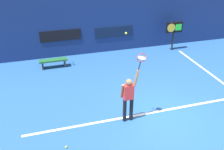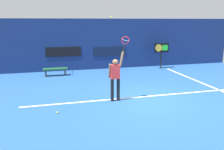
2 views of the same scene
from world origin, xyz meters
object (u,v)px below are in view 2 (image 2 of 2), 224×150
(tennis_ball, at_px, (111,17))
(scoreboard_clock, at_px, (161,49))
(tennis_player, at_px, (115,76))
(tennis_racket, at_px, (125,41))
(court_bench, at_px, (55,70))
(spare_ball, at_px, (57,112))
(water_bottle, at_px, (72,73))

(tennis_ball, distance_m, scoreboard_clock, 7.60)
(tennis_player, relative_size, tennis_racket, 3.18)
(tennis_racket, relative_size, scoreboard_clock, 0.37)
(tennis_player, height_order, tennis_racket, tennis_racket)
(tennis_player, bearing_deg, court_bench, 113.93)
(tennis_player, relative_size, scoreboard_clock, 1.17)
(scoreboard_clock, bearing_deg, court_bench, -176.18)
(tennis_player, relative_size, spare_ball, 29.23)
(water_bottle, bearing_deg, tennis_player, -75.99)
(tennis_ball, distance_m, spare_ball, 3.97)
(court_bench, bearing_deg, scoreboard_clock, 3.82)
(tennis_ball, xyz_separation_m, scoreboard_clock, (4.85, 5.51, -1.96))
(tennis_ball, relative_size, water_bottle, 0.28)
(tennis_racket, height_order, scoreboard_clock, tennis_racket)
(tennis_ball, bearing_deg, scoreboard_clock, 48.63)
(scoreboard_clock, xyz_separation_m, court_bench, (-6.94, -0.46, -0.98))
(scoreboard_clock, bearing_deg, water_bottle, -175.55)
(tennis_racket, distance_m, scoreboard_clock, 7.08)
(court_bench, xyz_separation_m, spare_ball, (-0.06, -5.82, -0.30))
(water_bottle, bearing_deg, spare_ball, -100.11)
(water_bottle, bearing_deg, tennis_racket, -71.93)
(water_bottle, distance_m, spare_ball, 5.91)
(tennis_ball, height_order, water_bottle, tennis_ball)
(tennis_ball, distance_m, court_bench, 6.21)
(tennis_racket, bearing_deg, water_bottle, 108.07)
(tennis_player, xyz_separation_m, scoreboard_clock, (4.70, 5.51, 0.31))
(tennis_racket, distance_m, spare_ball, 3.65)
(tennis_player, xyz_separation_m, court_bench, (-2.24, 5.04, -0.67))
(tennis_ball, relative_size, court_bench, 0.05)
(tennis_ball, height_order, court_bench, tennis_ball)
(spare_ball, bearing_deg, court_bench, 89.43)
(tennis_racket, relative_size, spare_ball, 9.18)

